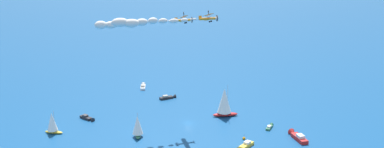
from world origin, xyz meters
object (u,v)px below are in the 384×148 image
Objects in this scene: motorboat_trailing at (270,127)px; marker_buoy at (244,138)px; sailboat_far_port at (138,126)px; motorboat_outer_ring_b at (168,97)px; motorboat_outer_ring_c at (245,146)px; wingwalker_lead at (184,14)px; sailboat_near_centre at (52,123)px; sailboat_offshore at (224,102)px; biplane_wingman at (209,18)px; motorboat_inshore at (297,136)px; biplane_lead at (184,20)px; wingwalker_wingman at (208,12)px; motorboat_mid_cluster at (88,118)px; motorboat_far_stbd at (143,86)px.

motorboat_trailing is 15.05m from marker_buoy.
motorboat_outer_ring_b is (-41.67, -8.35, -3.45)m from sailboat_far_port.
motorboat_outer_ring_c is 4.66× the size of wingwalker_lead.
marker_buoy reaches higher than motorboat_trailing.
motorboat_outer_ring_b is (-51.22, 21.60, -3.43)m from sailboat_near_centre.
biplane_wingman is (13.97, -1.70, 35.36)m from sailboat_offshore.
sailboat_offshore reaches higher than marker_buoy.
sailboat_offshore is 1.94× the size of biplane_wingman.
biplane_lead is at bearing -94.34° from motorboat_inshore.
wingwalker_wingman reaches higher than motorboat_outer_ring_b.
wingwalker_lead is at bearing -121.18° from motorboat_outer_ring_c.
biplane_lead reaches higher than motorboat_inshore.
wingwalker_wingman is (3.36, -32.94, 42.65)m from motorboat_inshore.
sailboat_far_port is at bearing 76.16° from motorboat_mid_cluster.
sailboat_offshore is at bearing 171.47° from wingwalker_wingman.
wingwalker_wingman reaches higher than motorboat_inshore.
motorboat_far_stbd is 1.24× the size of biplane_wingman.
motorboat_inshore is 1.28× the size of motorboat_mid_cluster.
sailboat_near_centre is at bearing -61.45° from wingwalker_wingman.
biplane_wingman is (-4.44, -15.45, 40.96)m from marker_buoy.
sailboat_offshore is 23.65m from marker_buoy.
biplane_wingman is at bearing -6.95° from sailboat_offshore.
biplane_lead is 1.00× the size of biplane_wingman.
motorboat_inshore is 1.41× the size of biplane_wingman.
marker_buoy is at bearing -161.42° from motorboat_outer_ring_c.
biplane_wingman reaches higher than motorboat_inshore.
motorboat_outer_ring_c is 3.96× the size of marker_buoy.
sailboat_near_centre is 67.88m from biplane_wingman.
biplane_lead is (-11.64, -28.15, 38.60)m from marker_buoy.
motorboat_inshore is at bearing 96.58° from biplane_wingman.
motorboat_outer_ring_c is (14.71, -14.97, -0.16)m from motorboat_inshore.
sailboat_far_port is 49.34m from motorboat_trailing.
wingwalker_lead reaches higher than sailboat_far_port.
sailboat_near_centre reaches higher than motorboat_outer_ring_c.
sailboat_offshore is 20.94m from motorboat_trailing.
motorboat_outer_ring_b is at bearing -123.47° from marker_buoy.
sailboat_offshore is (-40.61, 51.75, 1.97)m from sailboat_near_centre.
sailboat_far_port is 57.99m from motorboat_far_stbd.
motorboat_far_stbd is 0.88× the size of motorboat_inshore.
wingwalker_lead reaches higher than marker_buoy.
wingwalker_wingman reaches higher than marker_buoy.
motorboat_outer_ring_c is at bearing 89.67° from motorboat_mid_cluster.
motorboat_far_stbd is 1.45× the size of motorboat_trailing.
motorboat_mid_cluster is (-6.52, -26.48, -3.48)m from sailboat_far_port.
biplane_wingman is at bearing 60.43° from biplane_lead.
motorboat_far_stbd is (-51.32, -26.79, -3.39)m from sailboat_far_port.
motorboat_inshore is 64.51m from motorboat_outer_ring_b.
marker_buoy is 0.31× the size of biplane_lead.
sailboat_far_port is at bearing 107.68° from sailboat_near_centre.
biplane_lead is at bearing 42.19° from motorboat_outer_ring_b.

